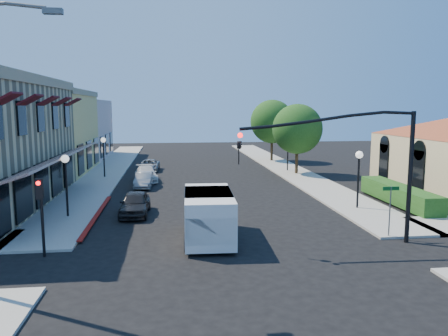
{
  "coord_description": "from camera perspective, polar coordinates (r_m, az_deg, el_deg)",
  "views": [
    {
      "loc": [
        -2.7,
        -16.76,
        6.17
      ],
      "look_at": [
        0.41,
        8.61,
        2.6
      ],
      "focal_mm": 35.0,
      "sensor_mm": 36.0,
      "label": 1
    }
  ],
  "objects": [
    {
      "name": "hedge",
      "position": [
        30.15,
        21.79,
        -4.44
      ],
      "size": [
        1.4,
        8.0,
        1.1
      ],
      "primitive_type": "cube",
      "color": "#1E4A15",
      "rests_on": "ground"
    },
    {
      "name": "signal_mast_arm",
      "position": [
        20.27,
        18.03,
        1.66
      ],
      "size": [
        8.01,
        0.39,
        6.0
      ],
      "color": "black",
      "rests_on": "ground"
    },
    {
      "name": "street_tree_b",
      "position": [
        50.12,
        6.3,
        6.04
      ],
      "size": [
        4.94,
        4.94,
        7.02
      ],
      "color": "black",
      "rests_on": "ground"
    },
    {
      "name": "parked_car_c",
      "position": [
        37.23,
        -10.15,
        -0.76
      ],
      "size": [
        2.26,
        4.39,
        1.22
      ],
      "primitive_type": "imported",
      "rotation": [
        0.0,
        0.0,
        0.14
      ],
      "color": "silver",
      "rests_on": "ground"
    },
    {
      "name": "lamppost_right_far",
      "position": [
        42.41,
        8.35,
        3.22
      ],
      "size": [
        0.44,
        0.44,
        3.57
      ],
      "color": "black",
      "rests_on": "ground"
    },
    {
      "name": "white_van",
      "position": [
        20.42,
        -2.03,
        -5.88
      ],
      "size": [
        2.41,
        5.13,
        2.23
      ],
      "color": "silver",
      "rests_on": "ground"
    },
    {
      "name": "street_name_sign",
      "position": [
        21.99,
        20.89,
        -4.31
      ],
      "size": [
        0.8,
        0.06,
        2.5
      ],
      "color": "#595B5E",
      "rests_on": "ground"
    },
    {
      "name": "pink_stucco_building",
      "position": [
        56.29,
        -20.21,
        4.74
      ],
      "size": [
        10.0,
        12.0,
        7.0
      ],
      "primitive_type": "cube",
      "color": "tan",
      "rests_on": "ground"
    },
    {
      "name": "sidewalk_right",
      "position": [
        45.64,
        7.6,
        0.19
      ],
      "size": [
        3.5,
        50.0,
        0.12
      ],
      "primitive_type": "cube",
      "color": "gray",
      "rests_on": "ground"
    },
    {
      "name": "parked_car_b",
      "position": [
        34.26,
        -10.42,
        -1.56
      ],
      "size": [
        1.43,
        3.62,
        1.17
      ],
      "primitive_type": "imported",
      "rotation": [
        0.0,
        0.0,
        -0.05
      ],
      "color": "gray",
      "rests_on": "ground"
    },
    {
      "name": "lamppost_left_far",
      "position": [
        39.34,
        -15.47,
        2.65
      ],
      "size": [
        0.44,
        0.44,
        3.57
      ],
      "color": "black",
      "rests_on": "ground"
    },
    {
      "name": "yellow_stucco_building",
      "position": [
        44.69,
        -23.7,
        4.24
      ],
      "size": [
        10.0,
        12.0,
        7.6
      ],
      "primitive_type": "cube",
      "color": "tan",
      "rests_on": "ground"
    },
    {
      "name": "street_tree_a",
      "position": [
        40.48,
        9.55,
        5.04
      ],
      "size": [
        4.56,
        4.56,
        6.48
      ],
      "color": "black",
      "rests_on": "ground"
    },
    {
      "name": "secondary_signal",
      "position": [
        19.31,
        -22.83,
        -4.19
      ],
      "size": [
        0.28,
        0.42,
        3.32
      ],
      "color": "black",
      "rests_on": "ground"
    },
    {
      "name": "ground",
      "position": [
        18.06,
        2.08,
        -12.03
      ],
      "size": [
        120.0,
        120.0,
        0.0
      ],
      "primitive_type": "plane",
      "color": "black",
      "rests_on": "ground"
    },
    {
      "name": "lamppost_left_near",
      "position": [
        25.66,
        -19.99,
        -0.22
      ],
      "size": [
        0.44,
        0.44,
        3.57
      ],
      "color": "black",
      "rests_on": "ground"
    },
    {
      "name": "parked_car_d",
      "position": [
        43.17,
        -9.73,
        0.35
      ],
      "size": [
        2.02,
        4.03,
        1.1
      ],
      "primitive_type": "imported",
      "rotation": [
        0.0,
        0.0,
        -0.05
      ],
      "color": "gray",
      "rests_on": "ground"
    },
    {
      "name": "curb_red_strip",
      "position": [
        25.86,
        -16.23,
        -6.18
      ],
      "size": [
        0.25,
        10.0,
        0.06
      ],
      "primitive_type": "cube",
      "color": "maroon",
      "rests_on": "ground"
    },
    {
      "name": "lamppost_right_near",
      "position": [
        27.39,
        17.21,
        0.39
      ],
      "size": [
        0.44,
        0.44,
        3.57
      ],
      "color": "black",
      "rests_on": "ground"
    },
    {
      "name": "parked_car_a",
      "position": [
        25.73,
        -11.55,
        -4.56
      ],
      "size": [
        1.72,
        3.98,
        1.34
      ],
      "primitive_type": "imported",
      "rotation": [
        0.0,
        0.0,
        -0.04
      ],
      "color": "black",
      "rests_on": "ground"
    },
    {
      "name": "sidewalk_left",
      "position": [
        44.59,
        -14.73,
        -0.19
      ],
      "size": [
        3.5,
        50.0,
        0.12
      ],
      "primitive_type": "cube",
      "color": "gray",
      "rests_on": "ground"
    }
  ]
}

